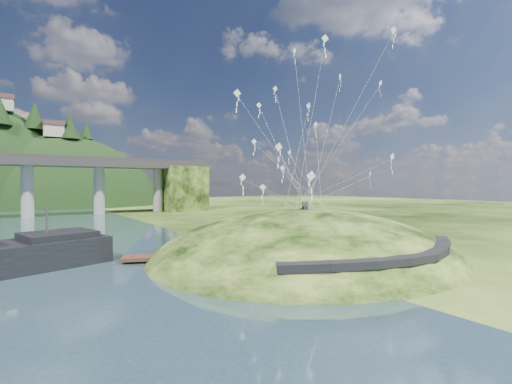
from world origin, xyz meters
TOP-DOWN VIEW (x-y plane):
  - ground at (0.00, 0.00)m, footprint 320.00×320.00m
  - grass_hill at (8.00, 2.00)m, footprint 36.00×32.00m
  - footpath at (7.46, -9.74)m, footprint 22.29×5.84m
  - wooden_dock at (-3.53, 6.84)m, footprint 13.44×7.62m
  - kite_flyers at (8.63, 2.97)m, footprint 1.16×1.64m
  - kite_swarm at (9.61, 4.00)m, footprint 17.69×17.27m

SIDE VIEW (x-z plane):
  - grass_hill at x=8.00m, z-range -8.00..5.00m
  - ground at x=0.00m, z-range 0.00..0.00m
  - wooden_dock at x=-3.53m, z-range -0.06..0.92m
  - footpath at x=7.46m, z-range 1.67..2.50m
  - kite_flyers at x=8.63m, z-range 4.96..6.86m
  - kite_swarm at x=9.61m, z-range 5.46..24.95m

